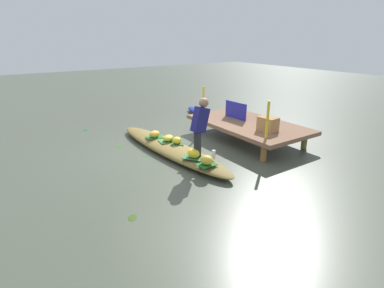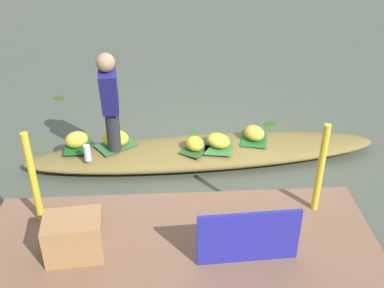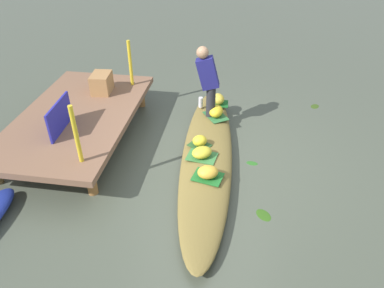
# 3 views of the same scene
# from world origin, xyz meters

# --- Properties ---
(canal_water) EXTENTS (40.00, 40.00, 0.00)m
(canal_water) POSITION_xyz_m (0.00, 0.00, 0.00)
(canal_water) COLOR #495041
(canal_water) RESTS_ON ground
(dock_platform) EXTENTS (3.20, 1.80, 0.49)m
(dock_platform) POSITION_xyz_m (0.35, 2.21, 0.42)
(dock_platform) COLOR brown
(dock_platform) RESTS_ON ground
(vendor_boat) EXTENTS (4.34, 1.06, 0.23)m
(vendor_boat) POSITION_xyz_m (0.00, 0.00, 0.11)
(vendor_boat) COLOR olive
(vendor_boat) RESTS_ON ground
(moored_boat) EXTENTS (2.40, 0.89, 0.22)m
(moored_boat) POSITION_xyz_m (-2.30, 2.74, 0.11)
(moored_boat) COLOR navy
(moored_boat) RESTS_ON ground
(leaf_mat_0) EXTENTS (0.38, 0.46, 0.01)m
(leaf_mat_0) POSITION_xyz_m (-0.62, -0.08, 0.23)
(leaf_mat_0) COLOR #1F6A28
(leaf_mat_0) RESTS_ON vendor_boat
(banana_bunch_0) EXTENTS (0.32, 0.35, 0.17)m
(banana_bunch_0) POSITION_xyz_m (-0.62, -0.08, 0.31)
(banana_bunch_0) COLOR gold
(banana_bunch_0) RESTS_ON vendor_boat
(leaf_mat_1) EXTENTS (0.39, 0.41, 0.01)m
(leaf_mat_1) POSITION_xyz_m (0.12, 0.13, 0.23)
(leaf_mat_1) COLOR #2C5529
(leaf_mat_1) RESTS_ON vendor_boat
(banana_bunch_1) EXTENTS (0.29, 0.30, 0.17)m
(banana_bunch_1) POSITION_xyz_m (0.12, 0.13, 0.31)
(banana_bunch_1) COLOR yellow
(banana_bunch_1) RESTS_ON vendor_boat
(leaf_mat_2) EXTENTS (0.54, 0.50, 0.01)m
(leaf_mat_2) POSITION_xyz_m (1.06, -0.03, 0.23)
(leaf_mat_2) COLOR #2F6B38
(leaf_mat_2) RESTS_ON vendor_boat
(banana_bunch_2) EXTENTS (0.35, 0.28, 0.19)m
(banana_bunch_2) POSITION_xyz_m (1.06, -0.03, 0.33)
(banana_bunch_2) COLOR yellow
(banana_bunch_2) RESTS_ON vendor_boat
(leaf_mat_3) EXTENTS (0.38, 0.48, 0.01)m
(leaf_mat_3) POSITION_xyz_m (-0.17, 0.06, 0.23)
(leaf_mat_3) COLOR #39793B
(leaf_mat_3) RESTS_ON vendor_boat
(banana_bunch_3) EXTENTS (0.38, 0.39, 0.15)m
(banana_bunch_3) POSITION_xyz_m (-0.17, 0.06, 0.31)
(banana_bunch_3) COLOR gold
(banana_bunch_3) RESTS_ON vendor_boat
(leaf_mat_4) EXTENTS (0.31, 0.39, 0.01)m
(leaf_mat_4) POSITION_xyz_m (1.51, -0.02, 0.23)
(leaf_mat_4) COLOR #185C23
(leaf_mat_4) RESTS_ON vendor_boat
(banana_bunch_4) EXTENTS (0.33, 0.31, 0.19)m
(banana_bunch_4) POSITION_xyz_m (1.51, -0.02, 0.33)
(banana_bunch_4) COLOR gold
(banana_bunch_4) RESTS_ON vendor_boat
(vendor_person) EXTENTS (0.21, 0.41, 1.25)m
(vendor_person) POSITION_xyz_m (1.06, 0.13, 0.93)
(vendor_person) COLOR #28282D
(vendor_person) RESTS_ON vendor_boat
(water_bottle) EXTENTS (0.08, 0.08, 0.19)m
(water_bottle) POSITION_xyz_m (1.35, 0.28, 0.32)
(water_bottle) COLOR silver
(water_bottle) RESTS_ON vendor_boat
(market_banner) EXTENTS (0.78, 0.07, 0.46)m
(market_banner) POSITION_xyz_m (-0.15, 2.21, 0.72)
(market_banner) COLOR #26279B
(market_banner) RESTS_ON dock_platform
(railing_post_west) EXTENTS (0.06, 0.06, 0.85)m
(railing_post_west) POSITION_xyz_m (-0.85, 1.61, 0.91)
(railing_post_west) COLOR gold
(railing_post_west) RESTS_ON dock_platform
(railing_post_east) EXTENTS (0.06, 0.06, 0.85)m
(railing_post_east) POSITION_xyz_m (1.55, 1.61, 0.91)
(railing_post_east) COLOR gold
(railing_post_east) RESTS_ON dock_platform
(produce_crate) EXTENTS (0.47, 0.36, 0.34)m
(produce_crate) POSITION_xyz_m (1.17, 2.06, 0.66)
(produce_crate) COLOR #A57546
(produce_crate) RESTS_ON dock_platform
(drifting_plant_0) EXTENTS (0.13, 0.19, 0.01)m
(drifting_plant_0) POSITION_xyz_m (0.08, -0.70, 0.00)
(drifting_plant_0) COLOR #296420
(drifting_plant_0) RESTS_ON ground
(drifting_plant_1) EXTENTS (0.25, 0.23, 0.01)m
(drifting_plant_1) POSITION_xyz_m (2.11, -1.89, 0.00)
(drifting_plant_1) COLOR #334C17
(drifting_plant_1) RESTS_ON ground
(drifting_plant_2) EXTENTS (0.22, 0.17, 0.01)m
(drifting_plant_2) POSITION_xyz_m (-2.98, -1.18, 0.00)
(drifting_plant_2) COLOR #135B1F
(drifting_plant_2) RESTS_ON ground
(drifting_plant_3) EXTENTS (0.29, 0.27, 0.01)m
(drifting_plant_3) POSITION_xyz_m (-1.01, -0.87, 0.00)
(drifting_plant_3) COLOR #2F5817
(drifting_plant_3) RESTS_ON ground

